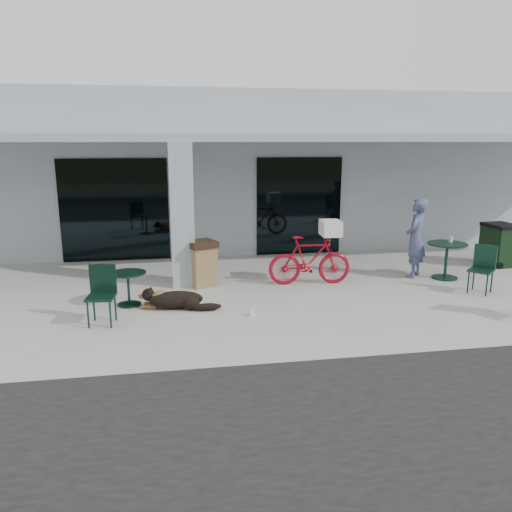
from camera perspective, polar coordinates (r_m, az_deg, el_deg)
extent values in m
plane|color=#AFADA5|center=(9.26, 1.62, -6.84)|extent=(80.00, 80.00, 0.00)
cube|color=#ADBAC5|center=(17.14, -3.94, 10.03)|extent=(22.00, 7.00, 4.50)
cube|color=black|center=(13.71, -15.83, 5.03)|extent=(2.80, 0.06, 2.70)
cube|color=black|center=(14.08, 4.93, 5.67)|extent=(2.40, 0.06, 2.70)
cube|color=#ADBAC5|center=(10.95, -8.45, 4.58)|extent=(0.50, 0.50, 3.12)
cube|color=#ADBAC5|center=(12.25, -1.64, 13.34)|extent=(22.00, 2.80, 0.18)
imported|color=#A90D20|center=(11.16, 6.15, -0.48)|extent=(1.87, 0.65, 1.10)
cube|color=white|center=(11.11, 8.52, 3.17)|extent=(0.46, 0.59, 0.33)
cylinder|color=white|center=(9.24, -0.48, -6.50)|extent=(0.10, 0.10, 0.11)
imported|color=#464E76|center=(12.22, 17.79, 1.97)|extent=(0.78, 0.80, 1.86)
cylinder|color=white|center=(12.47, 21.38, 1.76)|extent=(0.09, 0.09, 0.12)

